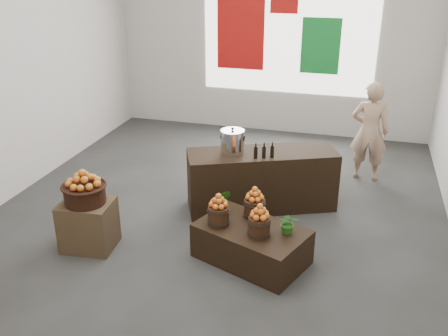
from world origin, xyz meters
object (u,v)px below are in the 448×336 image
(crate, at_px, (89,225))
(wicker_basket, at_px, (85,194))
(shopper, at_px, (369,131))
(stock_pot_left, at_px, (232,143))
(display_table, at_px, (251,244))
(counter, at_px, (262,180))

(crate, bearing_deg, wicker_basket, 0.00)
(shopper, bearing_deg, stock_pot_left, 44.27)
(crate, xyz_separation_m, display_table, (1.92, 0.25, -0.09))
(stock_pot_left, relative_size, shopper, 0.20)
(wicker_basket, xyz_separation_m, shopper, (3.13, 2.96, 0.07))
(stock_pot_left, distance_m, shopper, 2.34)
(crate, relative_size, wicker_basket, 1.25)
(crate, xyz_separation_m, shopper, (3.13, 2.96, 0.47))
(wicker_basket, height_order, display_table, wicker_basket)
(display_table, height_order, stock_pot_left, stock_pot_left)
(counter, bearing_deg, display_table, -106.91)
(shopper, bearing_deg, display_table, 68.57)
(display_table, bearing_deg, stock_pot_left, 136.52)
(counter, bearing_deg, crate, -162.22)
(counter, bearing_deg, shopper, 21.36)
(wicker_basket, relative_size, stock_pot_left, 1.54)
(crate, height_order, counter, counter)
(crate, xyz_separation_m, counter, (1.76, 1.57, 0.11))
(wicker_basket, xyz_separation_m, stock_pot_left, (1.39, 1.41, 0.27))
(crate, height_order, stock_pot_left, stock_pot_left)
(counter, xyz_separation_m, stock_pot_left, (-0.37, -0.17, 0.56))
(crate, xyz_separation_m, stock_pot_left, (1.39, 1.41, 0.67))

